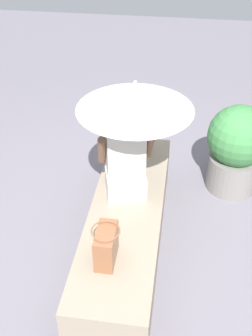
{
  "coord_description": "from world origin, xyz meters",
  "views": [
    {
      "loc": [
        2.7,
        0.39,
        2.93
      ],
      "look_at": [
        -0.1,
        -0.02,
        0.83
      ],
      "focal_mm": 45.03,
      "sensor_mm": 36.0,
      "label": 1
    }
  ],
  "objects_px": {
    "handbag_black": "(137,140)",
    "person_seated": "(126,158)",
    "tote_bag_canvas": "(106,245)",
    "planter_near": "(237,147)",
    "parasol": "(135,97)"
  },
  "relations": [
    {
      "from": "parasol",
      "to": "handbag_black",
      "type": "bearing_deg",
      "value": -175.57
    },
    {
      "from": "parasol",
      "to": "planter_near",
      "type": "height_order",
      "value": "parasol"
    },
    {
      "from": "person_seated",
      "to": "tote_bag_canvas",
      "type": "distance_m",
      "value": 0.83
    },
    {
      "from": "planter_near",
      "to": "tote_bag_canvas",
      "type": "bearing_deg",
      "value": -32.85
    },
    {
      "from": "person_seated",
      "to": "parasol",
      "type": "distance_m",
      "value": 0.54
    },
    {
      "from": "handbag_black",
      "to": "person_seated",
      "type": "bearing_deg",
      "value": -1.69
    },
    {
      "from": "person_seated",
      "to": "tote_bag_canvas",
      "type": "relative_size",
      "value": 2.97
    },
    {
      "from": "handbag_black",
      "to": "tote_bag_canvas",
      "type": "bearing_deg",
      "value": -1.89
    },
    {
      "from": "tote_bag_canvas",
      "to": "planter_near",
      "type": "height_order",
      "value": "planter_near"
    },
    {
      "from": "handbag_black",
      "to": "planter_near",
      "type": "bearing_deg",
      "value": 101.57
    },
    {
      "from": "parasol",
      "to": "handbag_black",
      "type": "xyz_separation_m",
      "value": [
        -0.55,
        -0.04,
        -0.76
      ]
    },
    {
      "from": "handbag_black",
      "to": "tote_bag_canvas",
      "type": "xyz_separation_m",
      "value": [
        1.44,
        -0.05,
        -0.01
      ]
    },
    {
      "from": "planter_near",
      "to": "parasol",
      "type": "bearing_deg",
      "value": -51.92
    },
    {
      "from": "planter_near",
      "to": "person_seated",
      "type": "bearing_deg",
      "value": -50.36
    },
    {
      "from": "handbag_black",
      "to": "tote_bag_canvas",
      "type": "relative_size",
      "value": 1.05
    }
  ]
}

